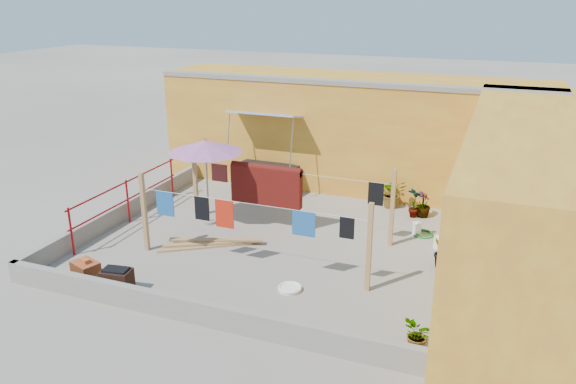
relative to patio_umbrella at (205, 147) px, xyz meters
The scene contains 21 objects.
ground 2.81m from the patio_umbrella, 13.27° to the right, with size 80.00×80.00×0.00m, color #9E998E.
wall_back 4.91m from the patio_umbrella, 59.76° to the left, with size 11.00×3.27×3.21m.
wall_right 7.19m from the patio_umbrella, ahead, with size 2.40×9.00×3.20m, color gold.
parapet_front 4.82m from the patio_umbrella, 64.06° to the right, with size 8.30×0.16×0.44m, color gray.
parapet_left 2.77m from the patio_umbrella, 167.62° to the right, with size 0.16×7.30×0.44m, color gray.
red_railing 2.35m from the patio_umbrella, 160.58° to the right, with size 0.05×4.20×1.10m.
clothesline_rig 1.78m from the patio_umbrella, ahead, with size 5.09×2.35×1.80m.
patio_umbrella is the anchor object (origin of this frame).
outdoor_table 3.00m from the patio_umbrella, 80.97° to the left, with size 1.83×1.17×0.80m.
brick_stack 3.99m from the patio_umbrella, 103.93° to the right, with size 0.63×0.54×0.46m.
lumber_pile 2.33m from the patio_umbrella, 59.88° to the right, with size 2.11×1.34×0.14m.
brazier 4.04m from the patio_umbrella, 89.50° to the right, with size 0.61×0.45×0.50m.
white_basin 4.35m from the patio_umbrella, 38.01° to the right, with size 0.47×0.47×0.08m.
water_jug_a 5.38m from the patio_umbrella, 13.09° to the left, with size 0.22×0.22×0.34m.
water_jug_b 5.82m from the patio_umbrella, ahead, with size 0.20×0.20×0.32m.
green_hose 5.56m from the patio_umbrella, 13.02° to the left, with size 0.50×0.50×0.07m.
plant_back_a 5.11m from the patio_umbrella, 34.20° to the left, with size 0.71×0.61×0.79m, color #1A5C1B.
plant_back_b 5.66m from the patio_umbrella, 25.51° to the left, with size 0.38×0.38×0.68m, color #1A5C1B.
plant_right_a 5.41m from the patio_umbrella, 25.26° to the left, with size 0.43×0.29×0.81m, color #1A5C1B.
plant_right_b 5.90m from the patio_umbrella, ahead, with size 0.39×0.32×0.71m, color #1A5C1B.
plant_right_c 6.85m from the patio_umbrella, 31.49° to the right, with size 0.49×0.43×0.55m, color #1A5C1B.
Camera 1 is at (4.53, -10.87, 5.43)m, focal length 35.00 mm.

